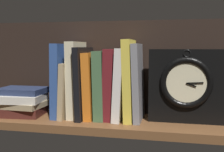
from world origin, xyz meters
TOP-DOWN VIEW (x-y plane):
  - ground_plane at (0.00, 0.00)cm, footprint 88.59×22.05cm
  - back_panel at (0.00, 10.43)cm, footprint 88.59×1.20cm
  - book_blue_modern at (-13.90, 1.44)cm, footprint 3.04×14.48cm
  - book_tan_shortstories at (-11.43, 1.44)cm, footprint 2.52×16.01cm
  - book_cream_twain at (-8.79, 1.44)cm, footprint 3.20×13.23cm
  - book_black_skeptic at (-6.05, 1.44)cm, footprint 2.58×16.77cm
  - book_orange_pandolfini at (-3.54, 1.44)cm, footprint 3.27×13.83cm
  - book_green_romantic at (-0.38, 1.44)cm, footprint 3.69×13.14cm
  - book_maroon_dawkins at (3.09, 1.44)cm, footprint 3.57×12.40cm
  - book_white_catcher at (6.25, 1.44)cm, footprint 3.60×14.49cm
  - book_yellow_seinlanguage at (9.11, 1.44)cm, footprint 3.46×14.57cm
  - book_gray_chess at (11.72, 1.44)cm, footprint 3.04×14.28cm
  - framed_clock at (26.48, 1.85)cm, footprint 22.50×7.25cm
  - book_stack_side at (-28.06, -0.97)cm, footprint 16.88×13.96cm

SIDE VIEW (x-z plane):
  - ground_plane at x=0.00cm, z-range -2.50..0.00cm
  - book_stack_side at x=-28.06cm, z-range -0.08..9.14cm
  - book_tan_shortstories at x=-11.43cm, z-range -0.03..18.03cm
  - book_orange_pandolfini at x=-3.54cm, z-range -0.04..21.36cm
  - book_green_romantic at x=-0.38cm, z-range -0.03..21.93cm
  - book_maroon_dawkins at x=3.09cm, z-range -0.03..22.52cm
  - book_white_catcher at x=6.25cm, z-range -0.05..22.72cm
  - framed_clock at x=26.48cm, z-range 0.20..22.70cm
  - book_black_skeptic at x=-6.05cm, z-range -0.02..23.09cm
  - book_gray_chess at x=11.72cm, z-range -0.03..24.20cm
  - book_blue_modern at x=-13.90cm, z-range -0.02..24.25cm
  - book_cream_twain at x=-8.79cm, z-range -0.01..24.87cm
  - book_yellow_seinlanguage at x=9.11cm, z-range -0.04..25.48cm
  - back_panel at x=0.00cm, z-range 0.00..32.21cm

